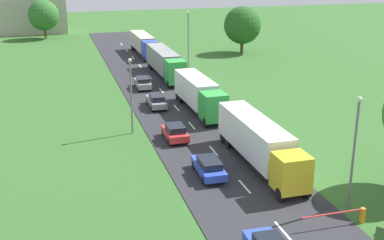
{
  "coord_description": "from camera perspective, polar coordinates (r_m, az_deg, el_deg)",
  "views": [
    {
      "loc": [
        -13.38,
        -20.63,
        17.07
      ],
      "look_at": [
        -0.42,
        25.34,
        1.21
      ],
      "focal_mm": 47.03,
      "sensor_mm": 36.0,
      "label": 1
    }
  ],
  "objects": [
    {
      "name": "car_third",
      "position": [
        48.0,
        -1.94,
        -1.38
      ],
      "size": [
        1.9,
        3.92,
        1.55
      ],
      "color": "red",
      "rests_on": "road"
    },
    {
      "name": "distant_building",
      "position": [
        121.91,
        -17.58,
        11.31
      ],
      "size": [
        14.57,
        11.08,
        7.72
      ],
      "primitive_type": "cube",
      "color": "#B2A899",
      "rests_on": "ground"
    },
    {
      "name": "truck_fourth",
      "position": [
        89.55,
        -5.5,
        8.63
      ],
      "size": [
        2.64,
        13.5,
        3.43
      ],
      "color": "blue",
      "rests_on": "road"
    },
    {
      "name": "car_second",
      "position": [
        40.46,
        1.92,
        -5.31
      ],
      "size": [
        1.92,
        4.58,
        1.47
      ],
      "color": "blue",
      "rests_on": "road"
    },
    {
      "name": "truck_third",
      "position": [
        73.1,
        -3.1,
        6.61
      ],
      "size": [
        2.6,
        14.76,
        3.72
      ],
      "color": "green",
      "rests_on": "road"
    },
    {
      "name": "tree_birch",
      "position": [
        91.41,
        5.74,
        10.65
      ],
      "size": [
        6.64,
        6.64,
        8.26
      ],
      "color": "#513823",
      "rests_on": "ground"
    },
    {
      "name": "barrier_gate",
      "position": [
        35.34,
        17.71,
        -10.19
      ],
      "size": [
        4.64,
        0.28,
        1.05
      ],
      "color": "orange",
      "rests_on": "ground"
    },
    {
      "name": "tree_maple",
      "position": [
        110.83,
        -16.47,
        11.33
      ],
      "size": [
        6.29,
        6.29,
        8.05
      ],
      "color": "#513823",
      "rests_on": "ground"
    },
    {
      "name": "car_fourth",
      "position": [
        58.42,
        -4.06,
        2.21
      ],
      "size": [
        1.81,
        4.63,
        1.54
      ],
      "color": "gray",
      "rests_on": "road"
    },
    {
      "name": "lamppost_lead",
      "position": [
        36.06,
        17.93,
        -2.93
      ],
      "size": [
        0.36,
        0.36,
        8.09
      ],
      "color": "slate",
      "rests_on": "ground"
    },
    {
      "name": "truck_lead",
      "position": [
        42.34,
        7.56,
        -2.37
      ],
      "size": [
        2.58,
        13.77,
        3.74
      ],
      "color": "yellow",
      "rests_on": "road"
    },
    {
      "name": "lane_marking_centre",
      "position": [
        45.72,
        2.44,
        -3.48
      ],
      "size": [
        0.16,
        118.97,
        0.01
      ],
      "color": "white",
      "rests_on": "road"
    },
    {
      "name": "truck_second",
      "position": [
        56.46,
        0.81,
        3.06
      ],
      "size": [
        2.76,
        12.13,
        3.68
      ],
      "color": "green",
      "rests_on": "road"
    },
    {
      "name": "lamppost_second",
      "position": [
        49.29,
        -6.93,
        3.17
      ],
      "size": [
        0.36,
        0.36,
        7.59
      ],
      "color": "slate",
      "rests_on": "ground"
    },
    {
      "name": "car_fifth",
      "position": [
        66.88,
        -5.61,
        4.25
      ],
      "size": [
        1.96,
        4.44,
        1.53
      ],
      "color": "gray",
      "rests_on": "road"
    },
    {
      "name": "road",
      "position": [
        50.06,
        0.72,
        -1.54
      ],
      "size": [
        10.0,
        140.0,
        0.06
      ],
      "primitive_type": "cube",
      "color": "#2B2B30",
      "rests_on": "ground"
    },
    {
      "name": "lamppost_third",
      "position": [
        74.58,
        -0.43,
        9.13
      ],
      "size": [
        0.36,
        0.36,
        9.22
      ],
      "color": "slate",
      "rests_on": "ground"
    }
  ]
}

